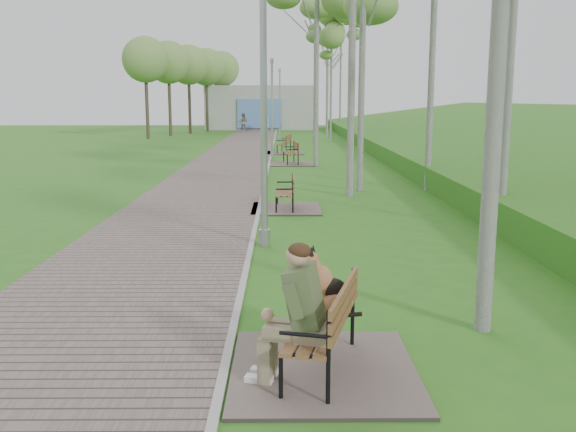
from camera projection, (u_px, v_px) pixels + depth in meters
The scene contains 17 objects.
ground at pixel (245, 276), 10.27m from camera, with size 120.00×120.00×0.00m, color #2D6820.
walkway at pixel (235, 156), 31.41m from camera, with size 3.50×67.00×0.04m, color #62554F.
kerb at pixel (271, 156), 31.42m from camera, with size 0.10×67.00×0.05m, color #999993.
embankment at pixel (526, 159), 30.04m from camera, with size 14.00×70.00×1.60m, color #3B7B1D.
building_north at pixel (261, 108), 60.04m from camera, with size 10.00×5.20×4.00m.
bench_main at pixel (315, 331), 6.52m from camera, with size 1.91×2.12×1.67m.
bench_second at pixel (285, 202), 16.38m from camera, with size 1.75×1.94×1.07m.
bench_third at pixel (291, 159), 27.77m from camera, with size 1.96×2.17×1.20m.
bench_far at pixel (284, 149), 33.33m from camera, with size 1.99×2.21×1.22m.
lamp_post_near at pixel (264, 106), 11.85m from camera, with size 0.22×0.22×5.70m.
lamp_post_second at pixel (272, 112), 30.40m from camera, with size 0.18×0.18×4.66m.
lamp_post_third at pixel (280, 107), 43.52m from camera, with size 0.19×0.19×4.79m.
pedestrian_near at pixel (266, 122), 55.89m from camera, with size 0.56×0.37×1.54m, color beige.
pedestrian_far at pixel (243, 122), 55.17m from camera, with size 0.78×0.61×1.61m, color gray.
birch_far_c at pixel (332, 38), 41.58m from camera, with size 2.37×2.37×8.51m.
birch_distant_a at pixel (328, 43), 43.75m from camera, with size 2.27×2.27×8.34m.
birch_distant_b at pixel (341, 31), 56.42m from camera, with size 2.76×2.76×11.06m.
Camera 1 is at (0.61, -9.94, 2.79)m, focal length 40.00 mm.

